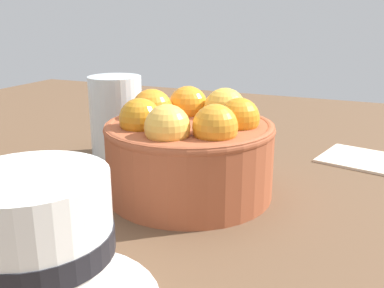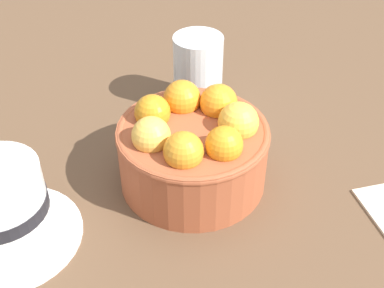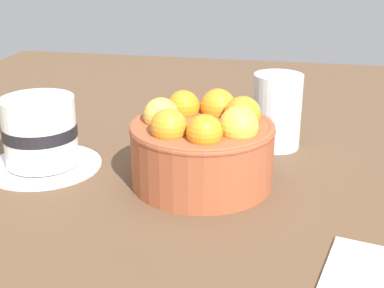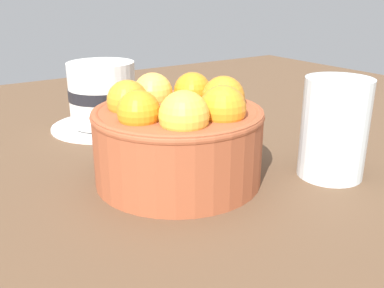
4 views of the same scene
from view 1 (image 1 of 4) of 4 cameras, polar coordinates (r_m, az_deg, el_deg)
ground_plane at (r=45.07cm, az=-0.30°, el=-8.58°), size 133.18×114.08×3.71cm
terracotta_bowl at (r=42.72cm, az=-0.32°, el=-0.56°), size 16.44×16.44×10.13cm
coffee_cup at (r=27.65cm, az=-19.49°, el=-13.02°), size 14.28×14.28×8.90cm
water_glass at (r=55.40cm, az=-9.83°, el=3.55°), size 6.51×6.51×10.02cm
folded_napkin at (r=57.56cm, az=21.89°, el=-1.81°), size 12.13×10.61×0.60cm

